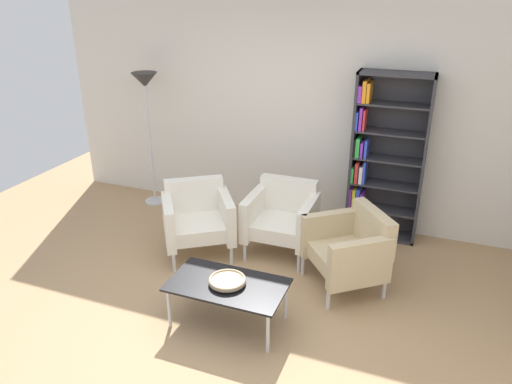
# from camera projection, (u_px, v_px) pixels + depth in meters

# --- Properties ---
(ground_plane) EXTENTS (8.32, 8.32, 0.00)m
(ground_plane) POSITION_uv_depth(u_px,v_px,m) (220.00, 328.00, 4.23)
(ground_plane) COLOR tan
(plaster_back_panel) EXTENTS (6.40, 0.12, 2.90)m
(plaster_back_panel) POSITION_uv_depth(u_px,v_px,m) (304.00, 102.00, 5.76)
(plaster_back_panel) COLOR silver
(plaster_back_panel) RESTS_ON ground_plane
(bookshelf_tall) EXTENTS (0.80, 0.30, 1.90)m
(bookshelf_tall) POSITION_uv_depth(u_px,v_px,m) (382.00, 159.00, 5.46)
(bookshelf_tall) COLOR #333338
(bookshelf_tall) RESTS_ON ground_plane
(coffee_table_low) EXTENTS (1.00, 0.56, 0.40)m
(coffee_table_low) POSITION_uv_depth(u_px,v_px,m) (227.00, 287.00, 4.16)
(coffee_table_low) COLOR black
(coffee_table_low) RESTS_ON ground_plane
(decorative_bowl) EXTENTS (0.32, 0.32, 0.05)m
(decorative_bowl) POSITION_uv_depth(u_px,v_px,m) (227.00, 280.00, 4.14)
(decorative_bowl) COLOR tan
(decorative_bowl) RESTS_ON coffee_table_low
(armchair_spare_guest) EXTENTS (0.72, 0.66, 0.78)m
(armchair_spare_guest) POSITION_uv_depth(u_px,v_px,m) (282.00, 217.00, 5.30)
(armchair_spare_guest) COLOR white
(armchair_spare_guest) RESTS_ON ground_plane
(armchair_near_window) EXTENTS (0.94, 0.95, 0.78)m
(armchair_near_window) POSITION_uv_depth(u_px,v_px,m) (350.00, 248.00, 4.68)
(armchair_near_window) COLOR #C6B289
(armchair_near_window) RESTS_ON ground_plane
(armchair_by_bookshelf) EXTENTS (0.94, 0.93, 0.78)m
(armchair_by_bookshelf) POSITION_uv_depth(u_px,v_px,m) (197.00, 217.00, 5.28)
(armchair_by_bookshelf) COLOR white
(armchair_by_bookshelf) RESTS_ON ground_plane
(floor_lamp_torchiere) EXTENTS (0.32, 0.32, 1.74)m
(floor_lamp_torchiere) POSITION_uv_depth(u_px,v_px,m) (146.00, 96.00, 6.08)
(floor_lamp_torchiere) COLOR silver
(floor_lamp_torchiere) RESTS_ON ground_plane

